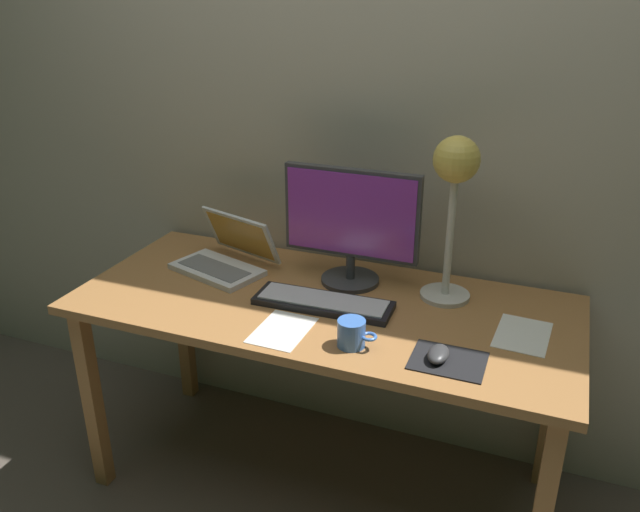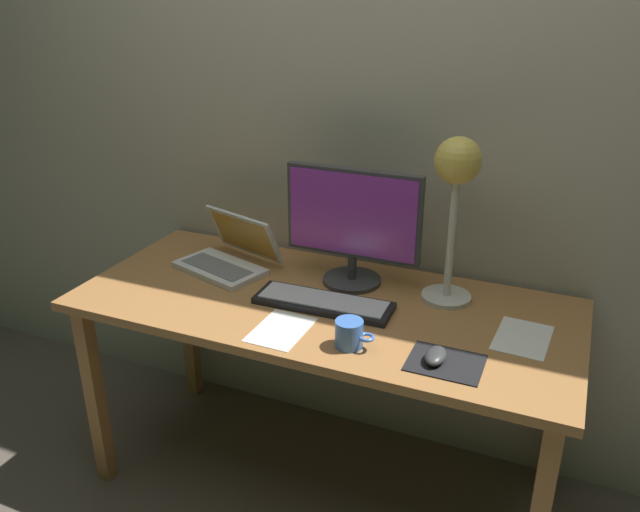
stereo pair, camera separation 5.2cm
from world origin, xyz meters
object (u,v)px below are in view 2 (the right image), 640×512
Objects in this scene: keyboard_main at (323,302)px; coffee_mug at (350,334)px; laptop at (231,252)px; monitor at (353,222)px; desk_lamp at (456,182)px; mouse at (436,356)px.

coffee_mug is (0.16, -0.19, 0.03)m from keyboard_main.
laptop is 0.68m from coffee_mug.
laptop is 3.29× the size of coffee_mug.
keyboard_main is 0.45m from laptop.
monitor is 0.87× the size of desk_lamp.
desk_lamp is at bearing 98.53° from mouse.
desk_lamp is (0.77, 0.04, 0.34)m from laptop.
mouse is at bearing -44.59° from monitor.
desk_lamp is at bearing 0.66° from monitor.
desk_lamp reaches higher than mouse.
mouse is (0.06, -0.38, -0.37)m from desk_lamp.
coffee_mug is at bearing -70.34° from monitor.
desk_lamp is 4.61× the size of coffee_mug.
monitor is 0.48m from laptop.
monitor reaches higher than laptop.
laptop is 3.93× the size of mouse.
coffee_mug is at bearing -30.83° from laptop.
laptop is (-0.42, 0.15, 0.04)m from keyboard_main.
monitor reaches higher than mouse.
coffee_mug reaches higher than mouse.
laptop reaches higher than keyboard_main.
coffee_mug is at bearing -115.15° from desk_lamp.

